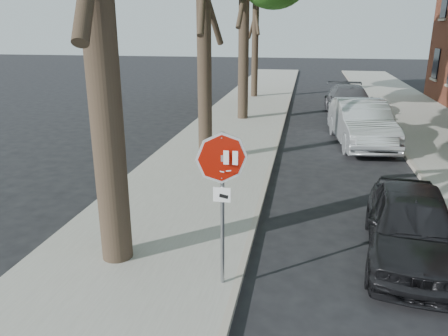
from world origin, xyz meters
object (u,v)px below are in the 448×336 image
Objects in this scene: car_a at (411,225)px; car_b at (361,123)px; stop_sign at (222,181)px; car_c at (349,102)px.

car_a is 8.67m from car_b.
car_b is (3.30, 10.38, -1.12)m from stop_sign.
stop_sign is at bearing -145.78° from car_a.
car_c is at bearing 96.84° from car_a.
stop_sign reaches higher than car_a.
car_a is at bearing -96.31° from car_b.
car_b reaches higher than car_c.
car_b is at bearing -92.26° from car_c.
car_a is 0.77× the size of car_c.
stop_sign reaches higher than car_c.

